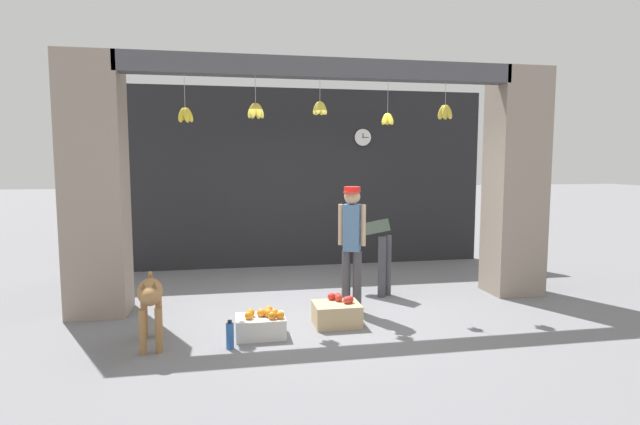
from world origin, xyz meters
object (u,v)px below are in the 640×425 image
object	(u,v)px
dog	(150,297)
worker_stooping	(371,242)
shopkeeper	(352,240)
fruit_crate_apples	(337,313)
fruit_crate_oranges	(261,325)
water_bottle	(230,335)
wall_clock	(363,137)

from	to	relation	value
dog	worker_stooping	size ratio (longest dim) A/B	0.82
dog	worker_stooping	bearing A→B (deg)	112.65
shopkeeper	worker_stooping	bearing A→B (deg)	-96.61
fruit_crate_apples	shopkeeper	bearing A→B (deg)	57.70
fruit_crate_oranges	water_bottle	world-z (taller)	fruit_crate_oranges
dog	wall_clock	distance (m)	5.12
water_bottle	wall_clock	xyz separation A→B (m)	(2.40, 3.81, 2.16)
dog	shopkeeper	size ratio (longest dim) A/B	0.57
worker_stooping	fruit_crate_oranges	world-z (taller)	worker_stooping
worker_stooping	fruit_crate_apples	world-z (taller)	worker_stooping
fruit_crate_apples	dog	bearing A→B (deg)	-171.03
dog	fruit_crate_oranges	world-z (taller)	dog
fruit_crate_apples	wall_clock	distance (m)	4.10
worker_stooping	fruit_crate_apples	distance (m)	1.60
wall_clock	dog	bearing A→B (deg)	-131.55
shopkeeper	fruit_crate_oranges	distance (m)	1.57
water_bottle	fruit_crate_oranges	bearing A→B (deg)	41.93
wall_clock	fruit_crate_apples	bearing A→B (deg)	-109.98
wall_clock	water_bottle	bearing A→B (deg)	-122.25
dog	wall_clock	bearing A→B (deg)	131.32
fruit_crate_oranges	wall_clock	size ratio (longest dim) A/B	1.66
worker_stooping	fruit_crate_oranges	xyz separation A→B (m)	(-1.65, -1.50, -0.61)
dog	wall_clock	xyz separation A→B (m)	(3.19, 3.59, 1.79)
worker_stooping	fruit_crate_apples	xyz separation A→B (m)	(-0.77, -1.27, -0.60)
wall_clock	shopkeeper	bearing A→B (deg)	-107.73
shopkeeper	worker_stooping	size ratio (longest dim) A/B	1.42
worker_stooping	dog	bearing A→B (deg)	170.02
worker_stooping	fruit_crate_oranges	bearing A→B (deg)	-177.50
wall_clock	worker_stooping	bearing A→B (deg)	-101.90
fruit_crate_apples	water_bottle	size ratio (longest dim) A/B	1.79
shopkeeper	wall_clock	bearing A→B (deg)	-83.68
dog	water_bottle	bearing A→B (deg)	67.64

